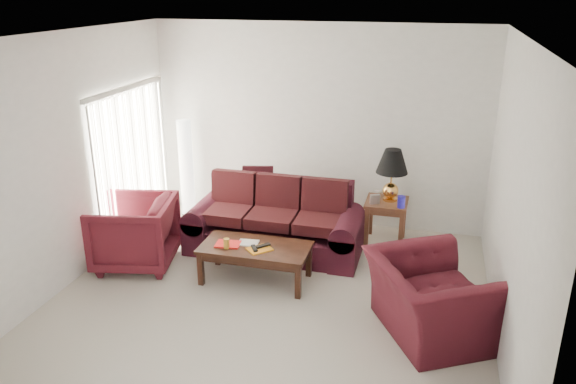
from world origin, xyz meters
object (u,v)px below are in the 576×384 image
object	(u,v)px
floor_lamp	(186,168)
sofa	(274,219)
armchair_left	(135,233)
armchair_right	(431,299)
coffee_table	(256,263)
end_table	(385,222)

from	to	relation	value
floor_lamp	sofa	bearing A→B (deg)	-28.59
armchair_left	armchair_right	world-z (taller)	armchair_left
armchair_left	coffee_table	bearing A→B (deg)	77.78
end_table	armchair_left	size ratio (longest dim) A/B	0.63
end_table	coffee_table	distance (m)	2.11
sofa	floor_lamp	bearing A→B (deg)	149.24
end_table	armchair_right	distance (m)	2.24
armchair_right	end_table	bearing A→B (deg)	-12.03
end_table	armchair_left	bearing A→B (deg)	-153.57
sofa	armchair_left	xyz separation A→B (m)	(-1.64, -0.86, -0.03)
end_table	armchair_right	size ratio (longest dim) A/B	0.50
sofa	armchair_left	bearing A→B (deg)	-154.66
end_table	armchair_left	world-z (taller)	armchair_left
armchair_right	sofa	bearing A→B (deg)	25.97
coffee_table	floor_lamp	bearing A→B (deg)	153.03
coffee_table	sofa	bearing A→B (deg)	109.65
end_table	armchair_right	world-z (taller)	armchair_right
sofa	coffee_table	world-z (taller)	sofa
floor_lamp	armchair_right	distance (m)	4.53
sofa	floor_lamp	xyz separation A→B (m)	(-1.71, 0.93, 0.30)
armchair_left	armchair_right	xyz separation A→B (m)	(3.77, -0.60, -0.05)
floor_lamp	coffee_table	world-z (taller)	floor_lamp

